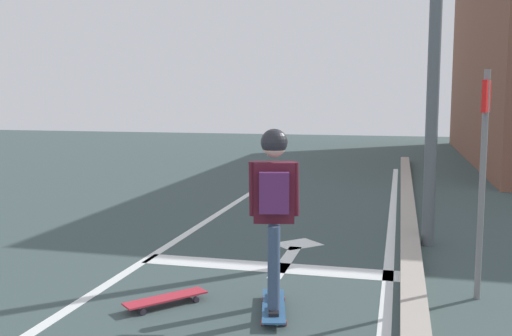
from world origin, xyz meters
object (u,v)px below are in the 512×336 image
object	(u,v)px
skateboard	(274,306)
skater	(274,196)
street_sign_post	(484,151)
spare_skateboard	(166,299)

from	to	relation	value
skateboard	skater	xyz separation A→B (m)	(0.00, -0.02, 1.03)
skateboard	street_sign_post	xyz separation A→B (m)	(1.86, 0.85, 1.39)
skateboard	spare_skateboard	world-z (taller)	spare_skateboard
spare_skateboard	street_sign_post	bearing A→B (deg)	17.64
skateboard	skater	world-z (taller)	skater
skateboard	street_sign_post	size ratio (longest dim) A/B	0.40
skateboard	street_sign_post	bearing A→B (deg)	24.49
skateboard	spare_skateboard	bearing A→B (deg)	-176.03
spare_skateboard	street_sign_post	world-z (taller)	street_sign_post
spare_skateboard	street_sign_post	distance (m)	3.33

